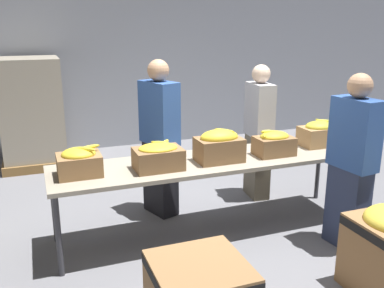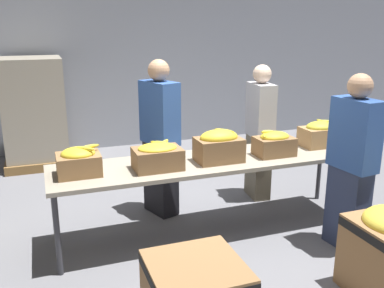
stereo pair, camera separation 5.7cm
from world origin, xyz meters
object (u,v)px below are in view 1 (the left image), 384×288
Objects in this scene: banana_box_3 at (274,143)px; volunteer_2 at (160,140)px; volunteer_0 at (259,133)px; volunteer_1 at (352,164)px; sorting_table at (213,164)px; banana_box_4 at (319,133)px; banana_box_2 at (219,145)px; banana_box_0 at (79,162)px; pallet_stack_0 at (32,113)px; banana_box_1 at (158,156)px.

volunteer_2 reaches higher than banana_box_3.
volunteer_0 is at bearing 72.13° from banana_box_3.
volunteer_0 is at bearing 1.63° from volunteer_1.
sorting_table is 7.89× the size of banana_box_4.
banana_box_2 is 0.80m from volunteer_2.
banana_box_3 is 1.24m from volunteer_2.
volunteer_2 reaches higher than banana_box_0.
pallet_stack_0 is at bearing 97.11° from banana_box_0.
banana_box_4 is 1.77m from volunteer_2.
volunteer_0 is 1.42m from volunteer_1.
banana_box_3 is 0.80m from volunteer_1.
volunteer_2 is (-0.41, 0.69, -0.08)m from banana_box_2.
sorting_table is 0.73m from volunteer_2.
banana_box_2 reaches higher than sorting_table.
volunteer_2 reaches higher than volunteer_1.
volunteer_0 is 0.94× the size of volunteer_2.
banana_box_1 is 0.27× the size of volunteer_1.
banana_box_0 is 0.24× the size of volunteer_0.
sorting_table is at bearing -47.41° from volunteer_0.
volunteer_1 is at bearing 27.70° from volunteer_2.
sorting_table is at bearing -177.72° from banana_box_4.
banana_box_0 is at bearing -82.89° from pallet_stack_0.
banana_box_3 is at bearing -2.14° from banana_box_0.
banana_box_0 is at bearing 177.36° from banana_box_2.
sorting_table is at bearing 49.27° from volunteer_1.
banana_box_2 is at bearing 178.97° from banana_box_3.
volunteer_0 is (2.19, 0.67, -0.09)m from banana_box_0.
volunteer_0 is at bearing 17.06° from banana_box_0.
volunteer_2 is at bearing 72.61° from banana_box_1.
banana_box_0 is 0.98× the size of banana_box_4.
sorting_table is at bearing 115.37° from banana_box_2.
banana_box_4 reaches higher than banana_box_3.
banana_box_1 is at bearing -57.15° from volunteer_0.
volunteer_1 is at bearing -32.38° from banana_box_2.
volunteer_1 is (1.06, -0.67, -0.11)m from banana_box_2.
banana_box_3 is 0.79m from volunteer_0.
banana_box_3 is at bearing 36.18° from volunteer_2.
volunteer_2 reaches higher than banana_box_2.
banana_box_2 is at bearing -43.46° from volunteer_0.
banana_box_0 is at bearing -178.64° from banana_box_4.
banana_box_1 reaches higher than sorting_table.
banana_box_4 is (0.65, 0.13, 0.01)m from banana_box_3.
banana_box_0 and banana_box_3 have the same top height.
sorting_table is 1.32m from banana_box_0.
banana_box_0 is 1.95m from banana_box_3.
pallet_stack_0 is (-1.71, 3.02, -0.14)m from banana_box_2.
sorting_table is 3.39m from pallet_stack_0.
pallet_stack_0 is at bearing 119.54° from sorting_table.
volunteer_0 is 1.01× the size of pallet_stack_0.
volunteer_0 is (1.48, 0.76, -0.09)m from banana_box_1.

